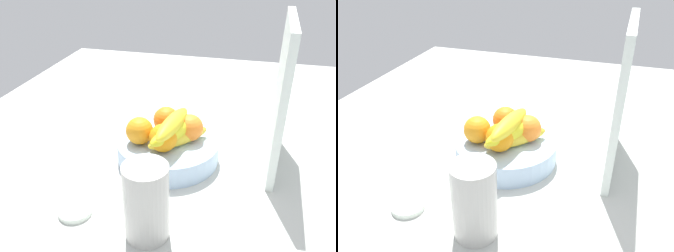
# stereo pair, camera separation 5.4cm
# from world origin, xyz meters

# --- Properties ---
(ground_plane) EXTENTS (1.80, 1.40, 0.03)m
(ground_plane) POSITION_xyz_m (0.00, 0.00, -0.01)
(ground_plane) COLOR #B1B5B0
(fruit_bowl) EXTENTS (0.26, 0.26, 0.06)m
(fruit_bowl) POSITION_xyz_m (-0.02, -0.02, 0.03)
(fruit_bowl) COLOR #ABC7E5
(fruit_bowl) RESTS_ON ground_plane
(orange_front_left) EXTENTS (0.07, 0.07, 0.07)m
(orange_front_left) POSITION_xyz_m (-0.07, -0.04, 0.09)
(orange_front_left) COLOR orange
(orange_front_left) RESTS_ON fruit_bowl
(orange_front_right) EXTENTS (0.07, 0.07, 0.07)m
(orange_front_right) POSITION_xyz_m (0.01, -0.09, 0.09)
(orange_front_right) COLOR orange
(orange_front_right) RESTS_ON fruit_bowl
(orange_center) EXTENTS (0.07, 0.07, 0.07)m
(orange_center) POSITION_xyz_m (0.03, -0.02, 0.09)
(orange_center) COLOR orange
(orange_center) RESTS_ON fruit_bowl
(orange_back_left) EXTENTS (0.07, 0.07, 0.07)m
(orange_back_left) POSITION_xyz_m (-0.04, 0.03, 0.09)
(orange_back_left) COLOR orange
(orange_back_left) RESTS_ON fruit_bowl
(banana_bunch) EXTENTS (0.18, 0.15, 0.08)m
(banana_bunch) POSITION_xyz_m (-0.00, 0.00, 0.10)
(banana_bunch) COLOR yellow
(banana_bunch) RESTS_ON fruit_bowl
(cutting_board) EXTENTS (0.28, 0.03, 0.36)m
(cutting_board) POSITION_xyz_m (-0.09, 0.24, 0.18)
(cutting_board) COLOR white
(cutting_board) RESTS_ON ground_plane
(thermos_tumbler) EXTENTS (0.09, 0.09, 0.16)m
(thermos_tumbler) POSITION_xyz_m (0.24, 0.00, 0.08)
(thermos_tumbler) COLOR #B9B8B2
(thermos_tumbler) RESTS_ON ground_plane
(jar_lid) EXTENTS (0.07, 0.07, 0.01)m
(jar_lid) POSITION_xyz_m (0.22, -0.16, 0.01)
(jar_lid) COLOR white
(jar_lid) RESTS_ON ground_plane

